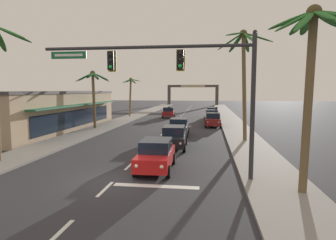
{
  "coord_description": "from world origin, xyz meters",
  "views": [
    {
      "loc": [
        4.54,
        -13.48,
        4.43
      ],
      "look_at": [
        1.58,
        8.0,
        2.2
      ],
      "focal_mm": 31.1,
      "sensor_mm": 36.0,
      "label": 1
    }
  ],
  "objects_px": {
    "sedan_fifth_in_queue": "(179,127)",
    "sedan_parked_mid_kerb": "(212,113)",
    "traffic_signal_mast": "(185,75)",
    "palm_left_third": "(130,88)",
    "sedan_parked_far_kerb": "(212,116)",
    "sedan_lead_at_stop_bar": "(156,155)",
    "sedan_oncoming_far": "(169,112)",
    "palm_left_second": "(93,85)",
    "town_gateway_arch": "(193,92)",
    "sedan_parked_nearest_kerb": "(213,120)",
    "palm_right_second": "(243,62)",
    "storefront_strip_left": "(54,111)",
    "palm_right_nearest": "(311,57)",
    "sedan_third_in_queue": "(174,137)"
  },
  "relations": [
    {
      "from": "palm_right_nearest",
      "to": "palm_left_third",
      "type": "bearing_deg",
      "value": 115.96
    },
    {
      "from": "sedan_lead_at_stop_bar",
      "to": "sedan_third_in_queue",
      "type": "distance_m",
      "value": 6.22
    },
    {
      "from": "traffic_signal_mast",
      "to": "palm_left_third",
      "type": "distance_m",
      "value": 35.3
    },
    {
      "from": "sedan_lead_at_stop_bar",
      "to": "storefront_strip_left",
      "type": "distance_m",
      "value": 20.38
    },
    {
      "from": "palm_left_third",
      "to": "palm_right_second",
      "type": "height_order",
      "value": "palm_right_second"
    },
    {
      "from": "palm_right_nearest",
      "to": "storefront_strip_left",
      "type": "xyz_separation_m",
      "value": [
        -21.1,
        17.67,
        -3.6
      ]
    },
    {
      "from": "palm_right_nearest",
      "to": "sedan_parked_nearest_kerb",
      "type": "bearing_deg",
      "value": 98.54
    },
    {
      "from": "sedan_lead_at_stop_bar",
      "to": "sedan_oncoming_far",
      "type": "height_order",
      "value": "same"
    },
    {
      "from": "sedan_parked_nearest_kerb",
      "to": "sedan_parked_far_kerb",
      "type": "xyz_separation_m",
      "value": [
        -0.1,
        5.55,
        0.0
      ]
    },
    {
      "from": "sedan_fifth_in_queue",
      "to": "palm_right_second",
      "type": "xyz_separation_m",
      "value": [
        5.69,
        -2.7,
        5.97
      ]
    },
    {
      "from": "sedan_lead_at_stop_bar",
      "to": "sedan_parked_mid_kerb",
      "type": "relative_size",
      "value": 1.0
    },
    {
      "from": "town_gateway_arch",
      "to": "sedan_fifth_in_queue",
      "type": "bearing_deg",
      "value": -88.32
    },
    {
      "from": "sedan_parked_far_kerb",
      "to": "storefront_strip_left",
      "type": "height_order",
      "value": "storefront_strip_left"
    },
    {
      "from": "storefront_strip_left",
      "to": "town_gateway_arch",
      "type": "xyz_separation_m",
      "value": [
        12.46,
        56.86,
        1.8
      ]
    },
    {
      "from": "sedan_third_in_queue",
      "to": "palm_right_second",
      "type": "xyz_separation_m",
      "value": [
        5.45,
        3.52,
        5.97
      ]
    },
    {
      "from": "sedan_lead_at_stop_bar",
      "to": "sedan_oncoming_far",
      "type": "relative_size",
      "value": 1.0
    },
    {
      "from": "sedan_fifth_in_queue",
      "to": "sedan_parked_far_kerb",
      "type": "distance_m",
      "value": 13.54
    },
    {
      "from": "sedan_parked_mid_kerb",
      "to": "sedan_third_in_queue",
      "type": "bearing_deg",
      "value": -97.4
    },
    {
      "from": "sedan_fifth_in_queue",
      "to": "sedan_parked_mid_kerb",
      "type": "xyz_separation_m",
      "value": [
        3.52,
        18.99,
        0.0
      ]
    },
    {
      "from": "palm_left_second",
      "to": "town_gateway_arch",
      "type": "xyz_separation_m",
      "value": [
        8.38,
        55.48,
        -1.08
      ]
    },
    {
      "from": "sedan_fifth_in_queue",
      "to": "sedan_parked_far_kerb",
      "type": "height_order",
      "value": "same"
    },
    {
      "from": "palm_left_third",
      "to": "palm_right_nearest",
      "type": "height_order",
      "value": "palm_right_nearest"
    },
    {
      "from": "sedan_lead_at_stop_bar",
      "to": "sedan_parked_far_kerb",
      "type": "bearing_deg",
      "value": 82.47
    },
    {
      "from": "sedan_lead_at_stop_bar",
      "to": "storefront_strip_left",
      "type": "bearing_deg",
      "value": 134.12
    },
    {
      "from": "sedan_parked_nearest_kerb",
      "to": "storefront_strip_left",
      "type": "height_order",
      "value": "storefront_strip_left"
    },
    {
      "from": "town_gateway_arch",
      "to": "sedan_parked_nearest_kerb",
      "type": "bearing_deg",
      "value": -84.26
    },
    {
      "from": "sedan_oncoming_far",
      "to": "palm_left_second",
      "type": "bearing_deg",
      "value": -113.45
    },
    {
      "from": "sedan_parked_mid_kerb",
      "to": "palm_right_second",
      "type": "height_order",
      "value": "palm_right_second"
    },
    {
      "from": "sedan_fifth_in_queue",
      "to": "sedan_third_in_queue",
      "type": "bearing_deg",
      "value": -87.76
    },
    {
      "from": "sedan_parked_mid_kerb",
      "to": "sedan_parked_far_kerb",
      "type": "height_order",
      "value": "same"
    },
    {
      "from": "sedan_third_in_queue",
      "to": "town_gateway_arch",
      "type": "height_order",
      "value": "town_gateway_arch"
    },
    {
      "from": "sedan_fifth_in_queue",
      "to": "palm_right_second",
      "type": "bearing_deg",
      "value": -25.35
    },
    {
      "from": "sedan_parked_nearest_kerb",
      "to": "sedan_parked_far_kerb",
      "type": "distance_m",
      "value": 5.55
    },
    {
      "from": "palm_right_nearest",
      "to": "town_gateway_arch",
      "type": "height_order",
      "value": "palm_right_nearest"
    },
    {
      "from": "traffic_signal_mast",
      "to": "sedan_fifth_in_queue",
      "type": "xyz_separation_m",
      "value": [
        -1.66,
        13.94,
        -4.31
      ]
    },
    {
      "from": "palm_right_nearest",
      "to": "sedan_lead_at_stop_bar",
      "type": "bearing_deg",
      "value": 156.13
    },
    {
      "from": "sedan_fifth_in_queue",
      "to": "sedan_parked_nearest_kerb",
      "type": "bearing_deg",
      "value": 65.56
    },
    {
      "from": "palm_right_second",
      "to": "palm_left_second",
      "type": "bearing_deg",
      "value": 158.46
    },
    {
      "from": "palm_right_second",
      "to": "sedan_fifth_in_queue",
      "type": "bearing_deg",
      "value": 154.65
    },
    {
      "from": "traffic_signal_mast",
      "to": "sedan_oncoming_far",
      "type": "bearing_deg",
      "value": 99.01
    },
    {
      "from": "sedan_oncoming_far",
      "to": "sedan_parked_nearest_kerb",
      "type": "height_order",
      "value": "same"
    },
    {
      "from": "sedan_third_in_queue",
      "to": "sedan_parked_nearest_kerb",
      "type": "distance_m",
      "value": 14.15
    },
    {
      "from": "sedan_lead_at_stop_bar",
      "to": "storefront_strip_left",
      "type": "height_order",
      "value": "storefront_strip_left"
    },
    {
      "from": "sedan_parked_far_kerb",
      "to": "sedan_lead_at_stop_bar",
      "type": "bearing_deg",
      "value": -97.53
    },
    {
      "from": "palm_right_nearest",
      "to": "sedan_oncoming_far",
      "type": "bearing_deg",
      "value": 106.93
    },
    {
      "from": "sedan_parked_mid_kerb",
      "to": "traffic_signal_mast",
      "type": "bearing_deg",
      "value": -93.22
    },
    {
      "from": "sedan_parked_far_kerb",
      "to": "sedan_fifth_in_queue",
      "type": "bearing_deg",
      "value": -104.27
    },
    {
      "from": "sedan_parked_nearest_kerb",
      "to": "sedan_third_in_queue",
      "type": "bearing_deg",
      "value": -103.05
    },
    {
      "from": "palm_left_second",
      "to": "palm_right_nearest",
      "type": "xyz_separation_m",
      "value": [
        17.02,
        -19.05,
        0.71
      ]
    },
    {
      "from": "sedan_oncoming_far",
      "to": "storefront_strip_left",
      "type": "xyz_separation_m",
      "value": [
        -10.67,
        -16.59,
        1.31
      ]
    }
  ]
}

